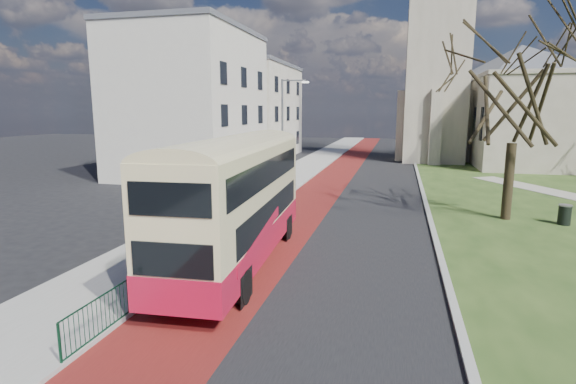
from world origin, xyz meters
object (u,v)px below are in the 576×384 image
(streetlamp, at_px, (284,126))
(litter_bin, at_px, (565,215))
(bus, at_px, (237,196))
(winter_tree_near, at_px, (518,80))

(streetlamp, height_order, litter_bin, streetlamp)
(streetlamp, bearing_deg, bus, -81.09)
(streetlamp, height_order, winter_tree_near, winter_tree_near)
(bus, height_order, winter_tree_near, winter_tree_near)
(streetlamp, xyz_separation_m, winter_tree_near, (14.39, -8.24, 2.70))
(winter_tree_near, bearing_deg, litter_bin, -13.58)
(bus, bearing_deg, streetlamp, 95.65)
(winter_tree_near, height_order, litter_bin, winter_tree_near)
(litter_bin, bearing_deg, streetlamp, 152.46)
(streetlamp, relative_size, bus, 0.71)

